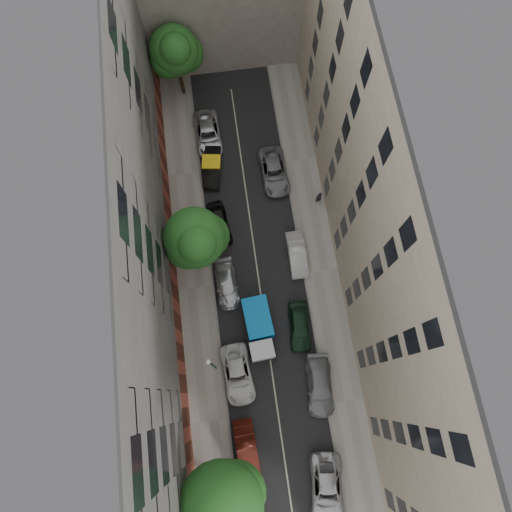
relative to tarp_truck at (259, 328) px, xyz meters
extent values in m
plane|color=#4C4C49|center=(0.60, 4.35, -1.29)|extent=(120.00, 120.00, 0.00)
cube|color=black|center=(0.60, 4.35, -1.28)|extent=(8.00, 44.00, 0.02)
cube|color=gray|center=(-4.90, 4.35, -1.21)|extent=(3.00, 44.00, 0.15)
cube|color=gray|center=(6.10, 4.35, -1.21)|extent=(3.00, 44.00, 0.15)
cube|color=#4C4947|center=(-10.40, 4.35, 8.71)|extent=(8.00, 44.00, 20.00)
cube|color=#C0B195|center=(11.60, 4.35, 8.71)|extent=(8.00, 44.00, 20.00)
cube|color=black|center=(0.00, -0.09, -0.77)|extent=(2.32, 5.18, 0.28)
cube|color=#A4A6A9|center=(0.00, -1.87, 0.07)|extent=(1.97, 1.63, 1.59)
cube|color=#0B82DD|center=(0.00, 0.75, 0.21)|extent=(2.30, 3.51, 1.68)
cylinder|color=black|center=(-0.89, -1.87, -0.90)|extent=(0.26, 0.79, 0.79)
cylinder|color=black|center=(0.89, -1.87, -0.90)|extent=(0.26, 0.79, 0.79)
cylinder|color=black|center=(-0.89, 1.40, -0.90)|extent=(0.26, 0.79, 0.79)
cylinder|color=black|center=(0.89, 1.40, -0.90)|extent=(0.26, 0.79, 0.79)
imported|color=#4D160F|center=(-2.20, -9.05, -0.55)|extent=(1.77, 4.55, 1.48)
imported|color=silver|center=(-2.20, -3.40, -0.60)|extent=(2.60, 5.08, 1.37)
imported|color=silver|center=(-2.20, 4.15, -0.64)|extent=(1.96, 4.51, 1.29)
imported|color=black|center=(-2.20, 9.75, -0.57)|extent=(2.20, 4.41, 1.44)
imported|color=black|center=(-2.20, 15.35, -0.58)|extent=(2.13, 4.48, 1.42)
imported|color=silver|center=(-2.20, 18.95, -0.57)|extent=(2.54, 5.26, 1.44)
imported|color=#B9B8BE|center=(3.40, -12.65, -0.55)|extent=(3.08, 5.56, 1.47)
imported|color=gray|center=(4.20, -5.17, -0.57)|extent=(2.44, 5.13, 1.45)
imported|color=#152F1E|center=(3.40, -0.25, -0.56)|extent=(2.10, 4.43, 1.47)
imported|color=silver|center=(4.20, 5.95, -0.59)|extent=(1.48, 4.22, 1.39)
imported|color=slate|center=(3.40, 14.15, -0.58)|extent=(2.56, 5.22, 1.43)
cylinder|color=#382619|center=(-4.07, -11.54, 0.36)|extent=(0.36, 0.36, 3.00)
cylinder|color=#382619|center=(-4.07, -11.54, 2.93)|extent=(0.24, 0.24, 2.14)
sphere|color=#20511B|center=(-4.07, -11.54, 5.03)|extent=(5.56, 5.56, 5.56)
sphere|color=#20511B|center=(-3.17, -11.14, 4.00)|extent=(4.17, 4.17, 4.17)
cylinder|color=#382619|center=(-4.00, 6.71, 0.31)|extent=(0.36, 0.36, 2.89)
cylinder|color=#382619|center=(-4.00, 6.71, 2.79)|extent=(0.24, 0.24, 2.07)
sphere|color=#20511B|center=(-4.00, 6.71, 4.82)|extent=(4.76, 4.76, 4.76)
sphere|color=#20511B|center=(-3.10, 7.11, 3.82)|extent=(3.57, 3.57, 3.57)
sphere|color=#20511B|center=(-4.70, 6.21, 4.24)|extent=(3.33, 3.33, 3.33)
sphere|color=#20511B|center=(-3.80, 5.91, 5.89)|extent=(3.09, 3.09, 3.09)
cylinder|color=#382619|center=(-4.11, 24.35, 0.25)|extent=(0.36, 0.36, 2.78)
cylinder|color=#382619|center=(-4.11, 24.35, 2.63)|extent=(0.24, 0.24, 1.98)
sphere|color=#20511B|center=(-4.11, 24.35, 4.57)|extent=(4.37, 4.37, 4.37)
sphere|color=#20511B|center=(-3.21, 24.75, 3.62)|extent=(3.27, 3.27, 3.27)
sphere|color=#20511B|center=(-4.81, 23.85, 4.02)|extent=(3.06, 3.06, 3.06)
sphere|color=#20511B|center=(-3.91, 23.55, 5.60)|extent=(2.84, 2.84, 2.84)
cylinder|color=#195925|center=(-3.88, -2.63, 2.23)|extent=(0.14, 0.14, 6.74)
sphere|color=silver|center=(-3.88, -2.63, 5.71)|extent=(0.36, 0.36, 0.36)
imported|color=black|center=(7.00, 10.92, -0.29)|extent=(0.69, 0.53, 1.69)
camera|label=1|loc=(-0.96, -5.26, 37.34)|focal=32.00mm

